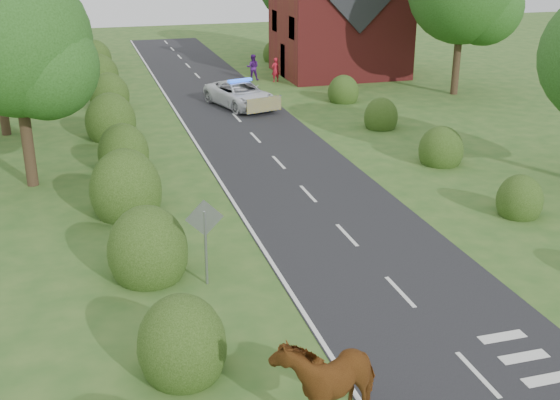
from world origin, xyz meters
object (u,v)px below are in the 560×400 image
object	(u,v)px
road_sign	(205,230)
cow	(327,383)
police_van	(240,94)
pedestrian_purple	(253,67)
pedestrian_red	(275,70)

from	to	relation	value
road_sign	cow	xyz separation A→B (m)	(1.23, -6.48, -0.79)
road_sign	police_van	world-z (taller)	road_sign
cow	police_van	xyz separation A→B (m)	(4.54, 26.87, -0.15)
pedestrian_purple	cow	bearing A→B (deg)	96.16
pedestrian_purple	police_van	bearing A→B (deg)	88.43
police_van	pedestrian_red	size ratio (longest dim) A/B	3.54
police_van	pedestrian_red	xyz separation A→B (m)	(3.82, 6.18, 0.08)
road_sign	cow	world-z (taller)	road_sign
police_van	pedestrian_purple	world-z (taller)	pedestrian_purple
road_sign	pedestrian_red	xyz separation A→B (m)	(9.59, 26.57, -0.86)
road_sign	police_van	distance (m)	21.22
police_van	pedestrian_purple	bearing A→B (deg)	54.24
pedestrian_red	pedestrian_purple	distance (m)	1.63
cow	pedestrian_purple	size ratio (longest dim) A/B	1.44
road_sign	pedestrian_red	size ratio (longest dim) A/B	1.60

